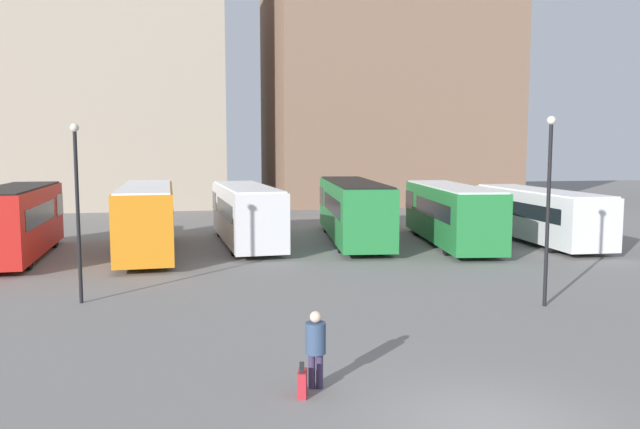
% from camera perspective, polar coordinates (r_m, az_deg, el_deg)
% --- Properties ---
extents(ground_plane, '(160.00, 160.00, 0.00)m').
position_cam_1_polar(ground_plane, '(12.34, 15.57, -18.34)').
color(ground_plane, slate).
extents(building_block_left, '(31.94, 15.22, 22.63)m').
position_cam_1_polar(building_block_left, '(61.47, -24.38, 11.31)').
color(building_block_left, tan).
rests_on(building_block_left, ground_plane).
extents(bus_0, '(2.76, 9.98, 3.33)m').
position_cam_1_polar(bus_0, '(32.07, -25.95, -0.42)').
color(bus_0, red).
rests_on(bus_0, ground_plane).
extents(bus_1, '(2.85, 11.37, 3.31)m').
position_cam_1_polar(bus_1, '(31.46, -15.55, -0.16)').
color(bus_1, orange).
rests_on(bus_1, ground_plane).
extents(bus_2, '(3.10, 10.76, 3.14)m').
position_cam_1_polar(bus_2, '(33.24, -6.80, 0.18)').
color(bus_2, silver).
rests_on(bus_2, ground_plane).
extents(bus_3, '(4.05, 12.59, 3.32)m').
position_cam_1_polar(bus_3, '(34.32, 2.99, 0.56)').
color(bus_3, '#237A38').
rests_on(bus_3, ground_plane).
extents(bus_4, '(4.16, 11.71, 3.14)m').
position_cam_1_polar(bus_4, '(33.96, 11.77, 0.22)').
color(bus_4, '#237A38').
rests_on(bus_4, ground_plane).
extents(bus_5, '(3.11, 11.19, 2.88)m').
position_cam_1_polar(bus_5, '(35.99, 19.25, 0.11)').
color(bus_5, silver).
rests_on(bus_5, ground_plane).
extents(traveler, '(0.52, 0.52, 1.67)m').
position_cam_1_polar(traveler, '(13.37, -0.40, -11.63)').
color(traveler, '#382D4C').
rests_on(traveler, ground_plane).
extents(suitcase, '(0.27, 0.46, 0.78)m').
position_cam_1_polar(suitcase, '(13.20, -1.62, -15.17)').
color(suitcase, '#B7232D').
rests_on(suitcase, ground_plane).
extents(lamp_post_0, '(0.28, 0.28, 5.87)m').
position_cam_1_polar(lamp_post_0, '(21.66, -21.31, 1.34)').
color(lamp_post_0, black).
rests_on(lamp_post_0, ground_plane).
extents(lamp_post_1, '(0.28, 0.28, 6.08)m').
position_cam_1_polar(lamp_post_1, '(21.06, 20.17, 1.56)').
color(lamp_post_1, black).
rests_on(lamp_post_1, ground_plane).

